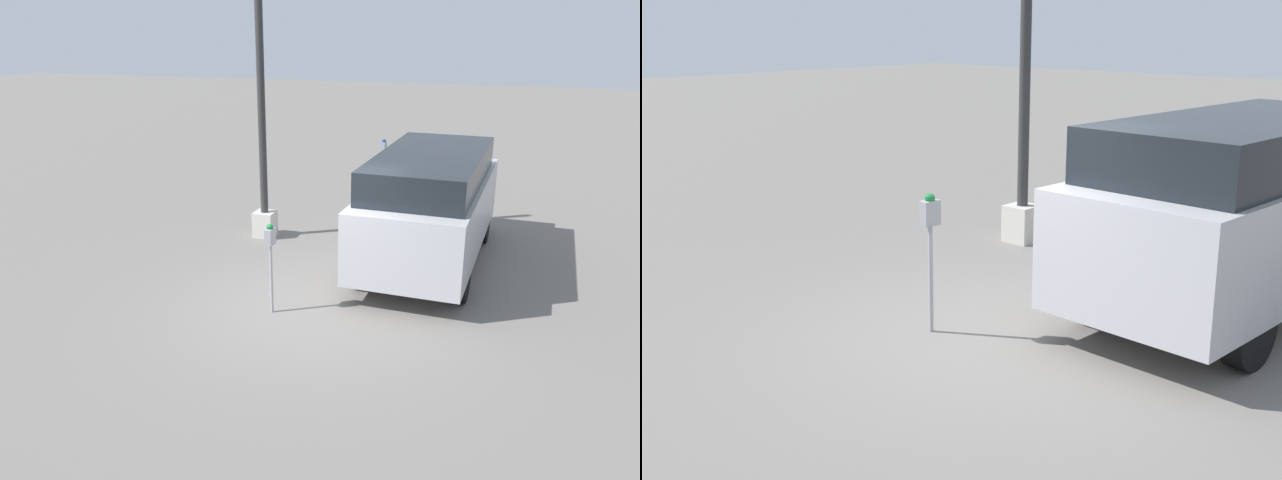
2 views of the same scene
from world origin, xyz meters
TOP-DOWN VIEW (x-y plane):
  - ground_plane at (0.00, 0.00)m, footprint 80.00×80.00m
  - parking_meter_near at (-0.31, 0.56)m, footprint 0.21×0.13m
  - parking_meter_far at (7.50, 0.41)m, footprint 0.21×0.13m
  - lamp_post at (3.18, 2.10)m, footprint 0.44×0.44m
  - parked_van at (2.64, -1.51)m, footprint 5.21×2.21m
  - fire_hydrant at (8.06, 0.79)m, footprint 0.20×0.20m

SIDE VIEW (x-z plane):
  - ground_plane at x=0.00m, z-range 0.00..0.00m
  - fire_hydrant at x=8.06m, z-range 0.00..0.74m
  - parking_meter_far at x=7.50m, z-range 0.35..1.84m
  - parking_meter_near at x=-0.31m, z-range 0.36..1.86m
  - parked_van at x=2.64m, z-range 0.10..2.30m
  - lamp_post at x=3.18m, z-range -1.05..5.31m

